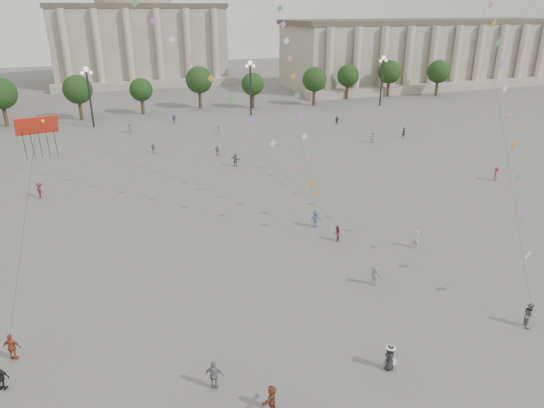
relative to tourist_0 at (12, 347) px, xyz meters
name	(u,v)px	position (x,y,z in m)	size (l,w,h in m)	color
ground	(363,336)	(21.33, -5.52, -0.91)	(360.00, 360.00, 0.00)	#565351
hall_east	(429,53)	(96.33, 88.37, 7.51)	(84.00, 26.22, 17.20)	gray
hall_central	(137,30)	(21.33, 123.70, 13.32)	(48.30, 34.30, 35.50)	gray
tree_row	(168,86)	(21.33, 72.48, 4.48)	(137.12, 5.12, 8.00)	#34281A
lamp_post_mid_west	(88,86)	(6.33, 64.48, 6.44)	(2.00, 0.90, 10.65)	#262628
lamp_post_mid_east	(250,78)	(36.33, 64.48, 6.44)	(2.00, 0.90, 10.65)	#262628
lamp_post_far_east	(383,71)	(66.33, 64.48, 6.44)	(2.00, 0.90, 10.65)	#262628
person_crowd_0	(174,119)	(20.54, 62.48, -0.09)	(0.96, 0.40, 1.64)	#3A4C82
person_crowd_4	(130,128)	(12.09, 57.79, -0.02)	(1.65, 0.53, 1.78)	silver
person_crowd_6	(375,276)	(25.37, -0.23, -0.08)	(1.08, 0.62, 1.67)	slate
person_crowd_7	(373,137)	(48.09, 37.44, -0.03)	(1.64, 0.52, 1.76)	silver
person_crowd_8	(496,174)	(52.83, 16.04, -0.06)	(1.10, 0.63, 1.70)	maroon
person_crowd_9	(337,120)	(48.78, 51.16, -0.17)	(1.39, 0.44, 1.50)	black
person_crowd_10	(20,137)	(-4.89, 56.73, 0.05)	(0.70, 0.46, 1.92)	beige
person_crowd_12	(236,160)	(23.90, 33.04, 0.00)	(1.70, 0.54, 1.83)	slate
person_crowd_13	(416,239)	(32.30, 4.07, -0.07)	(0.62, 0.41, 1.69)	#B1B1AD
person_crowd_16	(153,148)	(14.20, 43.47, -0.17)	(0.88, 0.37, 1.50)	slate
person_crowd_17	(40,190)	(-0.29, 29.35, -0.01)	(1.17, 0.67, 1.81)	maroon
person_crowd_18	(404,133)	(54.64, 38.50, -0.09)	(0.60, 0.39, 1.65)	black
person_crowd_19	(217,150)	(22.82, 38.84, -0.14)	(0.91, 0.38, 1.55)	slate
person_crowd_20	(219,130)	(26.33, 51.53, -0.17)	(0.97, 0.56, 1.50)	#58585C
tourist_0	(12,347)	(0.00, 0.00, 0.00)	(1.07, 0.45, 1.83)	#973F29
tourist_1	(0,377)	(-0.31, -2.60, -0.03)	(1.04, 0.43, 1.78)	black
tourist_2	(272,398)	(13.49, -9.27, -0.14)	(1.44, 0.46, 1.56)	brown
tourist_3	(214,375)	(11.00, -6.67, 0.01)	(1.09, 0.45, 1.85)	slate
kite_flyer_0	(337,234)	(26.23, 7.73, -0.17)	(0.72, 0.56, 1.49)	maroon
kite_flyer_1	(316,219)	(25.67, 11.17, -0.03)	(1.14, 0.66, 1.77)	#355279
kite_flyer_2	(529,315)	(32.40, -8.41, -0.01)	(0.88, 0.68, 1.81)	slate
hat_person	(390,357)	(21.19, -8.77, -0.03)	(0.95, 0.78, 1.69)	black
dragon_kite	(39,139)	(3.50, 0.99, 12.47)	(2.90, 0.96, 13.32)	red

